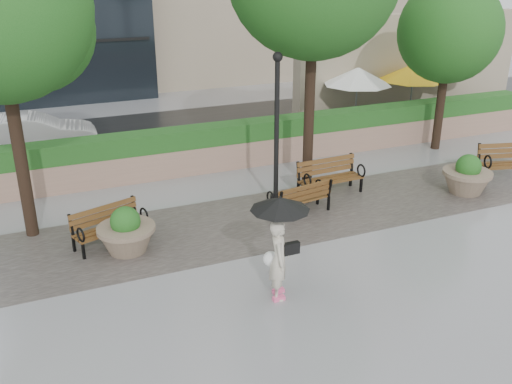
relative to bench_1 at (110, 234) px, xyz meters
name	(u,v)px	position (x,y,z in m)	size (l,w,h in m)	color
ground	(319,280)	(3.54, -3.16, -0.26)	(100.00, 100.00, 0.00)	gray
cobble_strip	(259,220)	(3.54, -0.16, -0.25)	(28.00, 3.20, 0.01)	#383330
hedge_wall	(206,148)	(3.54, 3.84, 0.41)	(24.00, 0.80, 1.35)	#9E7966
cafe_wall	(410,66)	(13.04, 6.84, 1.74)	(10.00, 0.60, 4.00)	tan
cafe_hedge	(431,118)	(12.54, 4.64, 0.19)	(8.00, 0.50, 0.90)	#1B4818
asphalt_street	(172,135)	(3.54, 7.84, -0.26)	(40.00, 7.00, 0.00)	black
bench_1	(110,234)	(0.00, 0.00, 0.00)	(1.73, 1.14, 0.87)	brown
bench_2	(300,205)	(4.62, -0.19, -0.01)	(1.65, 0.88, 0.85)	brown
bench_3	(330,184)	(5.96, 0.66, 0.03)	(1.81, 0.79, 0.95)	brown
bench_4	(511,169)	(11.33, -0.41, 0.05)	(2.03, 1.22, 1.02)	brown
planter_left	(127,235)	(0.28, -0.48, 0.15)	(1.25, 1.25, 1.05)	#7F6B56
planter_right	(467,178)	(9.41, -0.71, 0.17)	(1.30, 1.30, 1.09)	#7F6B56
lamppost	(276,142)	(4.29, 0.53, 1.46)	(0.28, 0.28, 3.91)	black
tree_0	(5,14)	(-1.43, 1.29, 4.63)	(3.86, 3.83, 6.94)	black
tree_2	(451,34)	(11.42, 2.87, 3.47)	(3.34, 3.23, 5.45)	black
patio_umb_white	(358,77)	(9.96, 5.78, 1.73)	(2.50, 2.50, 2.30)	black
patio_umb_yellow_a	(413,72)	(12.32, 5.65, 1.73)	(2.50, 2.50, 2.30)	black
patio_umb_yellow_b	(441,67)	(14.13, 6.27, 1.73)	(2.50, 2.50, 2.30)	black
car_right	(34,134)	(-1.14, 7.50, 0.40)	(1.39, 3.98, 1.31)	white
pedestrian	(279,238)	(2.55, -3.36, 0.96)	(1.09, 1.09, 2.00)	beige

